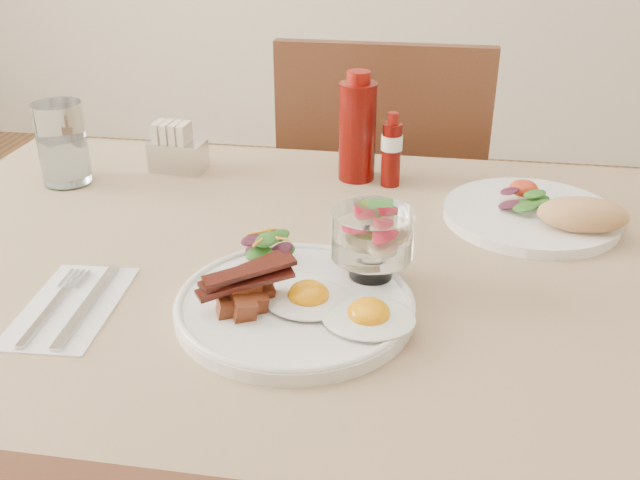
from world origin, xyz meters
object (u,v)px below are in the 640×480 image
table (344,328)px  second_plate (543,213)px  fruit_cup (372,234)px  sugar_caddy (176,151)px  hot_sauce_bottle (391,151)px  water_glass (63,148)px  main_plate (295,306)px  ketchup_bottle (357,130)px  chair_far (381,215)px

table → second_plate: (0.27, 0.19, 0.11)m
second_plate → fruit_cup: bearing=-136.7°
table → sugar_caddy: 0.47m
fruit_cup → hot_sauce_bottle: hot_sauce_bottle is taller
sugar_caddy → water_glass: water_glass is taller
main_plate → fruit_cup: bearing=41.9°
second_plate → water_glass: 0.76m
table → hot_sauce_bottle: hot_sauce_bottle is taller
ketchup_bottle → chair_far: bearing=86.2°
chair_far → water_glass: size_ratio=6.92×
fruit_cup → main_plate: bearing=-138.1°
hot_sauce_bottle → water_glass: water_glass is taller
table → fruit_cup: bearing=-41.3°
sugar_caddy → second_plate: bearing=-7.1°
ketchup_bottle → sugar_caddy: bearing=-177.4°
ketchup_bottle → main_plate: bearing=-93.1°
fruit_cup → chair_far: bearing=93.0°
main_plate → ketchup_bottle: (0.02, 0.42, 0.08)m
sugar_caddy → fruit_cup: bearing=-38.3°
ketchup_bottle → second_plate: bearing=-24.8°
table → hot_sauce_bottle: size_ratio=10.84×
ketchup_bottle → water_glass: ketchup_bottle is taller
water_glass → ketchup_bottle: bearing=11.4°
fruit_cup → ketchup_bottle: (-0.06, 0.35, 0.01)m
chair_far → fruit_cup: size_ratio=9.18×
ketchup_bottle → fruit_cup: bearing=-80.5°
fruit_cup → ketchup_bottle: 0.36m
water_glass → second_plate: bearing=-2.9°
chair_far → water_glass: (-0.49, -0.44, 0.29)m
table → water_glass: bearing=155.6°
table → water_glass: (-0.49, 0.22, 0.15)m
chair_far → fruit_cup: bearing=-87.0°
fruit_cup → water_glass: 0.59m
table → water_glass: size_ratio=9.89×
sugar_caddy → table: bearing=-38.4°
chair_far → main_plate: 0.81m
chair_far → water_glass: chair_far is taller
fruit_cup → sugar_caddy: 0.50m
ketchup_bottle → hot_sauce_bottle: size_ratio=1.48×
second_plate → table: bearing=-145.2°
table → water_glass: water_glass is taller
main_plate → fruit_cup: fruit_cup is taller
fruit_cup → ketchup_bottle: ketchup_bottle is taller
fruit_cup → second_plate: size_ratio=0.39×
water_glass → table: bearing=-24.4°
hot_sauce_bottle → sugar_caddy: size_ratio=1.27×
ketchup_bottle → sugar_caddy: size_ratio=1.88×
second_plate → sugar_caddy: bearing=168.7°
water_glass → sugar_caddy: bearing=26.4°
main_plate → second_plate: second_plate is taller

